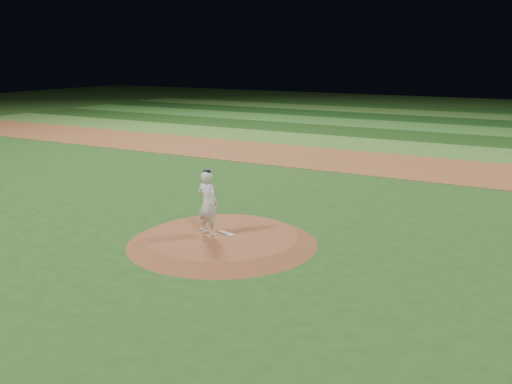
% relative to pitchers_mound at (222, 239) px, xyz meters
% --- Properties ---
extents(ground, '(120.00, 120.00, 0.00)m').
position_rel_pitchers_mound_xyz_m(ground, '(0.00, 0.00, -0.12)').
color(ground, '#244F19').
rests_on(ground, ground).
extents(infield_dirt_band, '(70.00, 6.00, 0.02)m').
position_rel_pitchers_mound_xyz_m(infield_dirt_band, '(0.00, 14.00, -0.12)').
color(infield_dirt_band, brown).
rests_on(infield_dirt_band, ground).
extents(outfield_stripe_0, '(70.00, 5.00, 0.02)m').
position_rel_pitchers_mound_xyz_m(outfield_stripe_0, '(0.00, 19.50, -0.12)').
color(outfield_stripe_0, '#477B2C').
rests_on(outfield_stripe_0, ground).
extents(outfield_stripe_1, '(70.00, 5.00, 0.02)m').
position_rel_pitchers_mound_xyz_m(outfield_stripe_1, '(0.00, 24.50, -0.12)').
color(outfield_stripe_1, '#1B4115').
rests_on(outfield_stripe_1, ground).
extents(outfield_stripe_2, '(70.00, 5.00, 0.02)m').
position_rel_pitchers_mound_xyz_m(outfield_stripe_2, '(0.00, 29.50, -0.12)').
color(outfield_stripe_2, '#35752A').
rests_on(outfield_stripe_2, ground).
extents(outfield_stripe_3, '(70.00, 5.00, 0.02)m').
position_rel_pitchers_mound_xyz_m(outfield_stripe_3, '(0.00, 34.50, -0.12)').
color(outfield_stripe_3, '#174014').
rests_on(outfield_stripe_3, ground).
extents(outfield_stripe_4, '(70.00, 5.00, 0.02)m').
position_rel_pitchers_mound_xyz_m(outfield_stripe_4, '(0.00, 39.50, -0.12)').
color(outfield_stripe_4, '#41782B').
rests_on(outfield_stripe_4, ground).
extents(outfield_stripe_5, '(70.00, 5.00, 0.02)m').
position_rel_pitchers_mound_xyz_m(outfield_stripe_5, '(0.00, 44.50, -0.12)').
color(outfield_stripe_5, '#1C4B18').
rests_on(outfield_stripe_5, ground).
extents(pitchers_mound, '(5.50, 5.50, 0.25)m').
position_rel_pitchers_mound_xyz_m(pitchers_mound, '(0.00, 0.00, 0.00)').
color(pitchers_mound, brown).
rests_on(pitchers_mound, ground).
extents(pitching_rubber, '(0.59, 0.30, 0.03)m').
position_rel_pitchers_mound_xyz_m(pitching_rubber, '(0.05, 0.15, 0.14)').
color(pitching_rubber, silver).
rests_on(pitching_rubber, pitchers_mound).
extents(rosin_bag, '(0.11, 0.11, 0.06)m').
position_rel_pitchers_mound_xyz_m(rosin_bag, '(-0.78, 0.07, 0.16)').
color(rosin_bag, silver).
rests_on(rosin_bag, pitchers_mound).
extents(pitcher_on_mound, '(0.73, 0.52, 1.93)m').
position_rel_pitchers_mound_xyz_m(pitcher_on_mound, '(-0.38, -0.15, 1.07)').
color(pitcher_on_mound, white).
rests_on(pitcher_on_mound, pitchers_mound).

